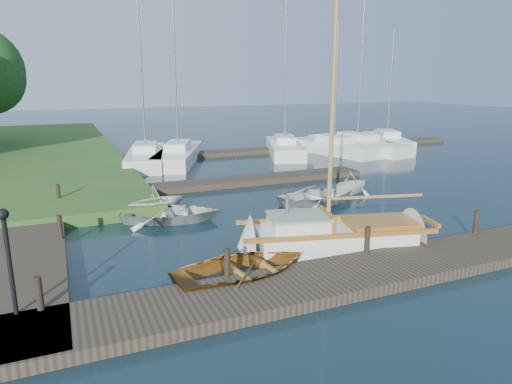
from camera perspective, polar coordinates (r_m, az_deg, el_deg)
name	(u,v)px	position (r m, az deg, el deg)	size (l,w,h in m)	color
ground	(256,222)	(17.83, 0.00, -3.75)	(160.00, 160.00, 0.00)	black
near_dock	(344,277)	(12.85, 10.89, -10.44)	(18.00, 2.20, 0.30)	#30281D
left_dock	(31,229)	(18.40, -26.32, -4.18)	(2.20, 18.00, 0.30)	#30281D
far_dock	(242,181)	(24.34, -1.77, 1.38)	(14.00, 1.60, 0.30)	#30281D
pontoon	(292,149)	(36.15, 4.48, 5.42)	(30.00, 1.60, 0.30)	#30281D
mooring_post_0	(39,293)	(11.60, -25.48, -11.36)	(0.16, 0.16, 0.80)	black
mooring_post_1	(227,262)	(12.17, -3.64, -8.78)	(0.16, 0.16, 0.80)	black
mooring_post_2	(367,239)	(14.22, 13.76, -5.79)	(0.16, 0.16, 0.80)	black
mooring_post_3	(476,222)	(17.23, 25.83, -3.36)	(0.16, 0.16, 0.80)	black
mooring_post_4	(60,227)	(16.28, -23.29, -4.04)	(0.16, 0.16, 0.80)	black
mooring_post_5	(58,193)	(21.12, -23.47, -0.16)	(0.16, 0.16, 0.80)	black
lamp_post	(7,247)	(11.23, -28.64, -6.11)	(0.24, 0.24, 2.44)	black
sailboat	(338,238)	(15.27, 10.24, -5.65)	(7.41, 3.64, 9.83)	white
dinghy	(244,265)	(12.74, -1.49, -9.10)	(2.85, 4.00, 0.83)	#9C5E1C
tender_a	(170,211)	(18.20, -10.68, -2.34)	(2.70, 3.78, 0.78)	white
tender_b	(157,198)	(19.27, -12.23, -0.72)	(2.13, 2.47, 1.30)	white
tender_c	(319,194)	(20.72, 7.94, -0.23)	(2.78, 3.89, 0.81)	white
tender_d	(352,181)	(22.62, 11.94, 1.34)	(2.01, 2.33, 1.23)	white
marina_boat_0	(146,156)	(30.86, -13.60, 4.43)	(3.98, 8.29, 10.80)	white
marina_boat_1	(178,154)	(31.20, -9.68, 4.71)	(5.39, 8.69, 10.52)	white
marina_boat_3	(284,147)	(34.11, 3.58, 5.66)	(4.88, 8.19, 11.45)	white
marina_boat_4	(334,146)	(34.87, 9.70, 5.64)	(3.91, 7.88, 9.55)	white
marina_boat_5	(357,144)	(36.59, 12.53, 5.91)	(3.79, 9.38, 12.23)	white
marina_boat_6	(387,141)	(39.35, 16.03, 6.21)	(5.01, 7.98, 9.22)	white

